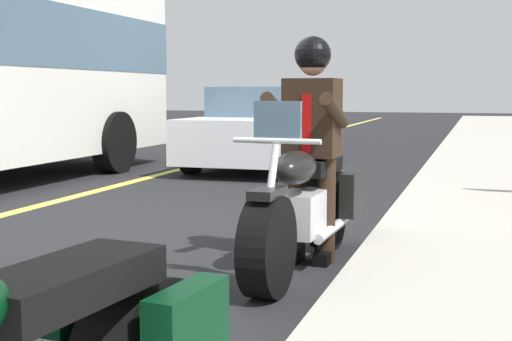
{
  "coord_description": "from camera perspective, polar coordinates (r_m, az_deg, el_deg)",
  "views": [
    {
      "loc": [
        5.87,
        2.84,
        1.32
      ],
      "look_at": [
        1.03,
        1.3,
        0.75
      ],
      "focal_mm": 49.43,
      "sensor_mm": 36.0,
      "label": 1
    }
  ],
  "objects": [
    {
      "name": "rider_main",
      "position": [
        5.42,
        4.52,
        3.38
      ],
      "size": [
        0.63,
        0.56,
        1.74
      ],
      "color": "black",
      "rests_on": "ground_plane"
    },
    {
      "name": "car_silver",
      "position": [
        12.52,
        1.03,
        3.51
      ],
      "size": [
        4.6,
        1.92,
        1.4
      ],
      "color": "white",
      "rests_on": "ground_plane"
    },
    {
      "name": "ground_plane",
      "position": [
        6.66,
        -8.0,
        -5.1
      ],
      "size": [
        80.0,
        80.0,
        0.0
      ],
      "primitive_type": "plane",
      "color": "black"
    },
    {
      "name": "motorcycle_main",
      "position": [
        5.31,
        3.95,
        -3.03
      ],
      "size": [
        2.22,
        0.64,
        1.26
      ],
      "color": "black",
      "rests_on": "ground_plane"
    }
  ]
}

